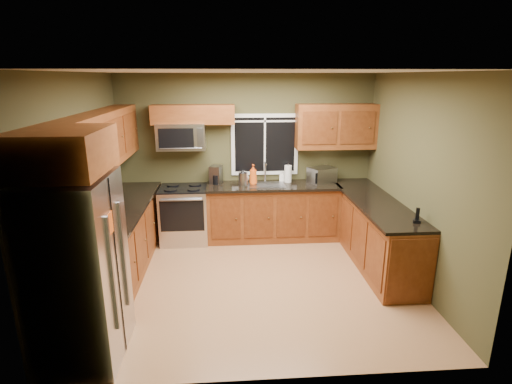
{
  "coord_description": "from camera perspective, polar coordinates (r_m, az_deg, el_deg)",
  "views": [
    {
      "loc": [
        -0.32,
        -4.79,
        2.65
      ],
      "look_at": [
        0.05,
        0.35,
        1.15
      ],
      "focal_mm": 28.0,
      "sensor_mm": 36.0,
      "label": 1
    }
  ],
  "objects": [
    {
      "name": "floor",
      "position": [
        5.48,
        -0.26,
        -12.67
      ],
      "size": [
        4.2,
        4.2,
        0.0
      ],
      "primitive_type": "plane",
      "color": "#A16F47",
      "rests_on": "ground"
    },
    {
      "name": "ceiling",
      "position": [
        4.8,
        -0.31,
        16.82
      ],
      "size": [
        4.2,
        4.2,
        0.0
      ],
      "primitive_type": "plane",
      "rotation": [
        3.14,
        0.0,
        0.0
      ],
      "color": "white",
      "rests_on": "back_wall"
    },
    {
      "name": "back_wall",
      "position": [
        6.72,
        -1.32,
        5.08
      ],
      "size": [
        4.2,
        0.0,
        4.2
      ],
      "primitive_type": "plane",
      "rotation": [
        1.57,
        0.0,
        0.0
      ],
      "color": "#3F3D22",
      "rests_on": "ground"
    },
    {
      "name": "front_wall",
      "position": [
        3.28,
        1.85,
        -7.17
      ],
      "size": [
        4.2,
        0.0,
        4.2
      ],
      "primitive_type": "plane",
      "rotation": [
        -1.57,
        0.0,
        0.0
      ],
      "color": "#3F3D22",
      "rests_on": "ground"
    },
    {
      "name": "left_wall",
      "position": [
        5.27,
        -23.7,
        0.55
      ],
      "size": [
        0.0,
        3.6,
        3.6
      ],
      "primitive_type": "plane",
      "rotation": [
        1.57,
        0.0,
        1.57
      ],
      "color": "#3F3D22",
      "rests_on": "ground"
    },
    {
      "name": "right_wall",
      "position": [
        5.52,
        22.02,
        1.41
      ],
      "size": [
        0.0,
        3.6,
        3.6
      ],
      "primitive_type": "plane",
      "rotation": [
        1.57,
        0.0,
        -1.57
      ],
      "color": "#3F3D22",
      "rests_on": "ground"
    },
    {
      "name": "window",
      "position": [
        6.69,
        1.26,
        6.79
      ],
      "size": [
        1.12,
        0.03,
        1.02
      ],
      "color": "white",
      "rests_on": "back_wall"
    },
    {
      "name": "base_cabinets_left",
      "position": [
        5.89,
        -18.46,
        -6.57
      ],
      "size": [
        0.6,
        2.65,
        0.9
      ],
      "primitive_type": "cube",
      "color": "brown",
      "rests_on": "ground"
    },
    {
      "name": "countertop_left",
      "position": [
        5.73,
        -18.63,
        -2.23
      ],
      "size": [
        0.65,
        2.65,
        0.04
      ],
      "primitive_type": "cube",
      "color": "black",
      "rests_on": "base_cabinets_left"
    },
    {
      "name": "base_cabinets_back",
      "position": [
        6.7,
        2.41,
        -2.94
      ],
      "size": [
        2.17,
        0.6,
        0.9
      ],
      "primitive_type": "cube",
      "color": "brown",
      "rests_on": "ground"
    },
    {
      "name": "countertop_back",
      "position": [
        6.54,
        2.48,
        0.88
      ],
      "size": [
        2.17,
        0.65,
        0.04
      ],
      "primitive_type": "cube",
      "color": "black",
      "rests_on": "base_cabinets_back"
    },
    {
      "name": "base_cabinets_peninsula",
      "position": [
        6.15,
        16.44,
        -5.44
      ],
      "size": [
        0.6,
        2.52,
        0.9
      ],
      "color": "brown",
      "rests_on": "ground"
    },
    {
      "name": "countertop_peninsula",
      "position": [
        5.99,
        16.55,
        -1.25
      ],
      "size": [
        0.65,
        2.5,
        0.04
      ],
      "primitive_type": "cube",
      "color": "black",
      "rests_on": "base_cabinets_peninsula"
    },
    {
      "name": "upper_cabinets_left",
      "position": [
        5.56,
        -21.11,
        6.98
      ],
      "size": [
        0.33,
        2.65,
        0.72
      ],
      "primitive_type": "cube",
      "color": "brown",
      "rests_on": "left_wall"
    },
    {
      "name": "upper_cabinets_back_left",
      "position": [
        6.47,
        -8.96,
        10.9
      ],
      "size": [
        1.3,
        0.33,
        0.3
      ],
      "primitive_type": "cube",
      "color": "brown",
      "rests_on": "back_wall"
    },
    {
      "name": "upper_cabinets_back_right",
      "position": [
        6.71,
        11.35,
        9.16
      ],
      "size": [
        1.3,
        0.33,
        0.72
      ],
      "primitive_type": "cube",
      "color": "brown",
      "rests_on": "back_wall"
    },
    {
      "name": "upper_cabinet_over_fridge",
      "position": [
        3.82,
        -26.0,
        5.23
      ],
      "size": [
        0.72,
        0.9,
        0.38
      ],
      "primitive_type": "cube",
      "color": "brown",
      "rests_on": "left_wall"
    },
    {
      "name": "refrigerator",
      "position": [
        4.15,
        -24.04,
        -10.21
      ],
      "size": [
        0.74,
        0.9,
        1.8
      ],
      "color": "#B7B7BC",
      "rests_on": "ground"
    },
    {
      "name": "range",
      "position": [
        6.67,
        -10.19,
        -3.13
      ],
      "size": [
        0.76,
        0.69,
        0.94
      ],
      "color": "#B7B7BC",
      "rests_on": "ground"
    },
    {
      "name": "microwave",
      "position": [
        6.5,
        -10.62,
        7.82
      ],
      "size": [
        0.76,
        0.41,
        0.42
      ],
      "color": "#B7B7BC",
      "rests_on": "back_wall"
    },
    {
      "name": "sink",
      "position": [
        6.54,
        1.46,
        1.18
      ],
      "size": [
        0.6,
        0.42,
        0.36
      ],
      "color": "slate",
      "rests_on": "countertop_back"
    },
    {
      "name": "toaster_oven",
      "position": [
        6.72,
        9.4,
        2.4
      ],
      "size": [
        0.5,
        0.46,
        0.26
      ],
      "color": "#B7B7BC",
      "rests_on": "countertop_back"
    },
    {
      "name": "coffee_maker",
      "position": [
        6.62,
        -5.74,
        2.4
      ],
      "size": [
        0.23,
        0.27,
        0.29
      ],
      "color": "slate",
      "rests_on": "countertop_back"
    },
    {
      "name": "kettle",
      "position": [
        6.45,
        -1.87,
        1.95
      ],
      "size": [
        0.19,
        0.19,
        0.26
      ],
      "color": "#B7B7BC",
      "rests_on": "countertop_back"
    },
    {
      "name": "paper_towel_roll",
      "position": [
        6.68,
        4.59,
        2.61
      ],
      "size": [
        0.16,
        0.16,
        0.31
      ],
      "color": "white",
      "rests_on": "countertop_back"
    },
    {
      "name": "soap_bottle_a",
      "position": [
        6.51,
        -0.41,
        2.52
      ],
      "size": [
        0.15,
        0.15,
        0.33
      ],
      "primitive_type": "imported",
      "rotation": [
        0.0,
        0.0,
        0.16
      ],
      "color": "#DC5314",
      "rests_on": "countertop_back"
    },
    {
      "name": "soap_bottle_b",
      "position": [
        6.75,
        3.75,
        2.27
      ],
      "size": [
        0.1,
        0.1,
        0.17
      ],
      "primitive_type": "imported",
      "rotation": [
        0.0,
        0.0,
        -0.31
      ],
      "color": "white",
      "rests_on": "countertop_back"
    },
    {
      "name": "soap_bottle_c",
      "position": [
        6.69,
        -1.61,
        2.23
      ],
      "size": [
        0.15,
        0.15,
        0.18
      ],
      "primitive_type": "imported",
      "rotation": [
        0.0,
        0.0,
        0.09
      ],
      "color": "white",
      "rests_on": "countertop_back"
    },
    {
      "name": "cordless_phone",
      "position": [
        5.22,
        22.02,
        -3.48
      ],
      "size": [
        0.11,
        0.11,
        0.19
      ],
      "color": "black",
      "rests_on": "countertop_peninsula"
    }
  ]
}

